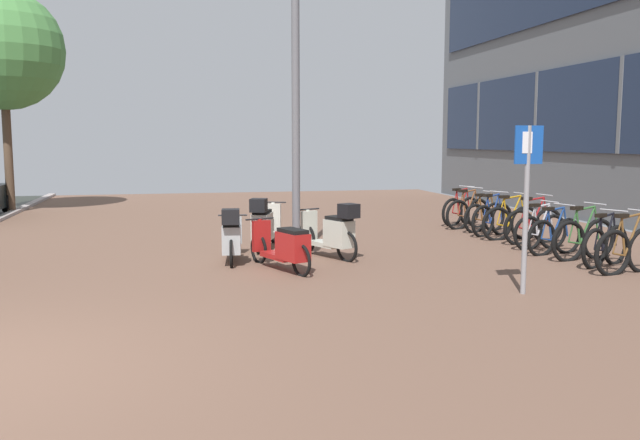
{
  "coord_description": "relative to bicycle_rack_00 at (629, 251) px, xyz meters",
  "views": [
    {
      "loc": [
        1.99,
        -6.16,
        2.05
      ],
      "look_at": [
        3.72,
        1.6,
        1.09
      ],
      "focal_mm": 37.28,
      "sensor_mm": 36.0,
      "label": 1
    }
  ],
  "objects": [
    {
      "name": "bicycle_rack_04",
      "position": [
        -0.06,
        2.42,
        -0.02
      ],
      "size": [
        1.26,
        0.48,
        0.94
      ],
      "color": "black",
      "rests_on": "ground"
    },
    {
      "name": "lamp_post",
      "position": [
        -4.73,
        2.62,
        2.86
      ],
      "size": [
        0.2,
        0.52,
        5.79
      ],
      "color": "slate",
      "rests_on": "ground"
    },
    {
      "name": "street_tree",
      "position": [
        -11.35,
        11.39,
        4.17
      ],
      "size": [
        3.33,
        3.33,
        6.2
      ],
      "color": "brown",
      "rests_on": "ground"
    },
    {
      "name": "bicycle_rack_10",
      "position": [
        -0.04,
        6.04,
        -0.01
      ],
      "size": [
        1.23,
        0.6,
        0.98
      ],
      "color": "black",
      "rests_on": "ground"
    },
    {
      "name": "bicycle_rack_06",
      "position": [
        -0.02,
        3.62,
        -0.0
      ],
      "size": [
        1.41,
        0.48,
        1.0
      ],
      "color": "black",
      "rests_on": "ground"
    },
    {
      "name": "bicycle_rack_03",
      "position": [
        -0.14,
        1.81,
        -0.02
      ],
      "size": [
        1.3,
        0.48,
        0.94
      ],
      "color": "black",
      "rests_on": "ground"
    },
    {
      "name": "parking_sign",
      "position": [
        -2.29,
        -0.9,
        1.04
      ],
      "size": [
        0.4,
        0.07,
        2.24
      ],
      "color": "gray",
      "rests_on": "ground"
    },
    {
      "name": "bicycle_rack_07",
      "position": [
        -0.13,
        4.23,
        -0.01
      ],
      "size": [
        1.25,
        0.62,
        0.99
      ],
      "color": "black",
      "rests_on": "ground"
    },
    {
      "name": "ground",
      "position": [
        -7.41,
        -2.67,
        -0.38
      ],
      "size": [
        21.0,
        40.0,
        0.13
      ],
      "color": "black"
    },
    {
      "name": "bicycle_rack_05",
      "position": [
        0.15,
        3.02,
        0.0
      ],
      "size": [
        1.43,
        0.48,
        1.02
      ],
      "color": "black",
      "rests_on": "ground"
    },
    {
      "name": "bicycle_rack_00",
      "position": [
        0.0,
        0.0,
        0.0
      ],
      "size": [
        1.39,
        0.48,
        1.02
      ],
      "color": "black",
      "rests_on": "ground"
    },
    {
      "name": "bicycle_rack_09",
      "position": [
        -0.13,
        5.44,
        -0.01
      ],
      "size": [
        1.32,
        0.55,
        0.99
      ],
      "color": "black",
      "rests_on": "ground"
    },
    {
      "name": "scooter_near",
      "position": [
        -5.9,
        2.24,
        0.08
      ],
      "size": [
        0.56,
        1.78,
        0.98
      ],
      "color": "black",
      "rests_on": "ground"
    },
    {
      "name": "scooter_mid",
      "position": [
        -5.15,
        1.35,
        0.03
      ],
      "size": [
        0.88,
        1.74,
        0.79
      ],
      "color": "black",
      "rests_on": "ground"
    },
    {
      "name": "bicycle_rack_01",
      "position": [
        0.03,
        0.6,
        -0.02
      ],
      "size": [
        1.24,
        0.61,
        0.95
      ],
      "color": "black",
      "rests_on": "ground"
    },
    {
      "name": "bicycle_rack_02",
      "position": [
        0.04,
        1.21,
        -0.0
      ],
      "size": [
        1.41,
        0.48,
        1.01
      ],
      "color": "black",
      "rests_on": "ground"
    },
    {
      "name": "bicycle_rack_08",
      "position": [
        -0.02,
        4.83,
        -0.02
      ],
      "size": [
        1.23,
        0.54,
        0.94
      ],
      "color": "black",
      "rests_on": "ground"
    },
    {
      "name": "scooter_extra",
      "position": [
        -5.19,
        3.45,
        0.11
      ],
      "size": [
        0.88,
        1.8,
        1.03
      ],
      "color": "black",
      "rests_on": "ground"
    },
    {
      "name": "scooter_far",
      "position": [
        -4.15,
        2.28,
        0.1
      ],
      "size": [
        0.92,
        1.61,
        1.02
      ],
      "color": "black",
      "rests_on": "ground"
    }
  ]
}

